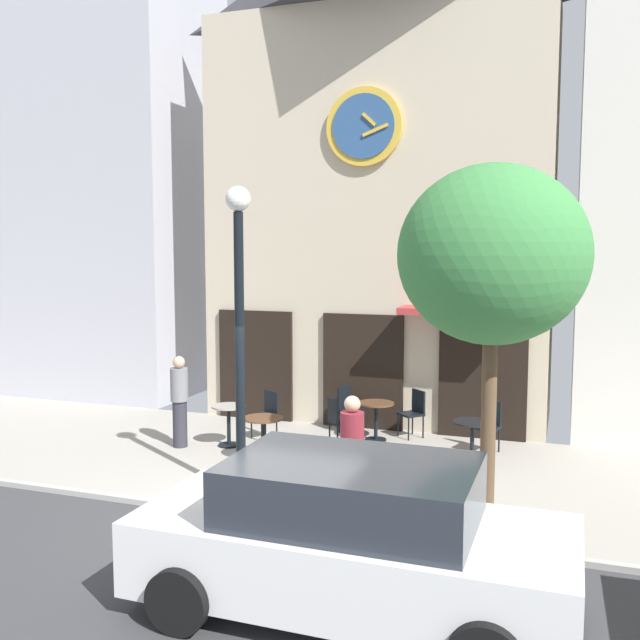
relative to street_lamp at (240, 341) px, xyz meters
name	(u,v)px	position (x,y,z in m)	size (l,w,h in m)	color
ground_plane	(244,531)	(0.60, -1.17, -2.30)	(25.36, 11.15, 0.13)	#9E998E
clock_building	(380,153)	(0.60, 5.56, 3.32)	(7.06, 3.62, 10.80)	beige
neighbor_building_left	(89,73)	(-7.13, 6.26, 5.69)	(5.89, 3.71, 15.95)	#B2B2BC
street_lamp	(240,341)	(0.00, 0.00, 0.00)	(0.36, 0.36, 4.49)	black
street_tree	(492,256)	(3.51, 0.20, 1.24)	(2.46, 2.22, 4.70)	brown
cafe_table_center_right	(229,419)	(-1.34, 2.27, -1.79)	(0.61, 0.61, 0.75)	black
cafe_table_rightmost	(263,431)	(-0.36, 1.60, -1.75)	(0.68, 0.68, 0.76)	black
cafe_table_near_curb	(376,414)	(1.10, 3.51, -1.77)	(0.68, 0.68, 0.73)	black
cafe_table_leftmost	(472,434)	(3.00, 2.70, -1.79)	(0.66, 0.66, 0.72)	black
cafe_chair_near_lamp	(338,418)	(0.56, 2.86, -1.75)	(0.57, 0.57, 0.90)	black
cafe_chair_mid_row	(267,411)	(-0.90, 3.00, -1.75)	(0.54, 0.54, 0.90)	black
cafe_chair_under_awning	(488,422)	(3.18, 3.48, -1.75)	(0.50, 0.50, 0.90)	black
cafe_chair_left_end	(414,410)	(1.72, 4.03, -1.75)	(0.56, 0.56, 0.90)	black
cafe_chair_outer	(348,405)	(0.42, 3.96, -1.75)	(0.51, 0.51, 0.90)	black
pedestrian_maroon	(352,455)	(1.80, -0.32, -1.42)	(0.44, 0.44, 1.67)	#2D2D38
pedestrian_grey	(180,400)	(-2.16, 1.93, -1.42)	(0.44, 0.44, 1.67)	#2D2D38
parked_car_white	(352,539)	(2.52, -2.72, -1.52)	(4.31, 2.05, 1.55)	white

